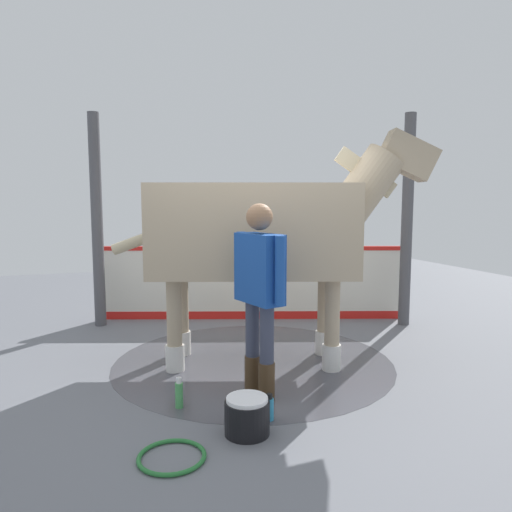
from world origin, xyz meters
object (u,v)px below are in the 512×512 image
bottle_shampoo (269,408)px  bottle_spray (179,394)px  wash_bucket (247,416)px  handler (259,285)px  horse (263,231)px  hose_coil (172,457)px

bottle_shampoo → bottle_spray: bottle_spray is taller
wash_bucket → bottle_shampoo: 0.30m
handler → horse: bearing=-126.9°
hose_coil → wash_bucket: bearing=16.5°
bottle_shampoo → bottle_spray: size_ratio=0.82×
horse → handler: bearing=-93.6°
handler → bottle_spray: size_ratio=6.50×
handler → bottle_spray: (-0.75, -0.01, -0.92)m
horse → wash_bucket: horse is taller
wash_bucket → bottle_shampoo: bearing=33.8°
horse → hose_coil: bearing=-108.8°
horse → bottle_shampoo: (-0.44, -1.38, -1.37)m
handler → wash_bucket: size_ratio=5.05×
wash_bucket → bottle_spray: wash_bucket is taller
handler → hose_coil: handler is taller
bottle_shampoo → bottle_spray: bearing=144.4°
horse → wash_bucket: (-0.68, -1.55, -1.33)m
bottle_shampoo → hose_coil: 0.93m
handler → bottle_shampoo: bearing=65.2°
horse → bottle_shampoo: bearing=-89.4°
bottle_spray → hose_coil: (-0.19, -0.82, -0.11)m
wash_bucket → hose_coil: (-0.61, -0.18, -0.13)m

